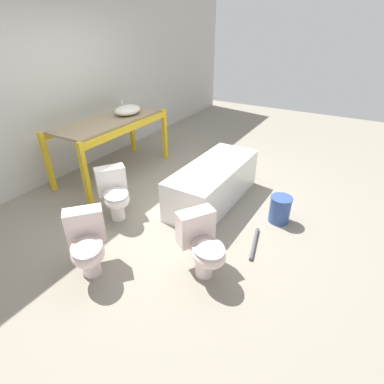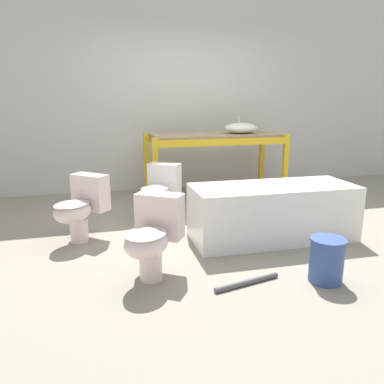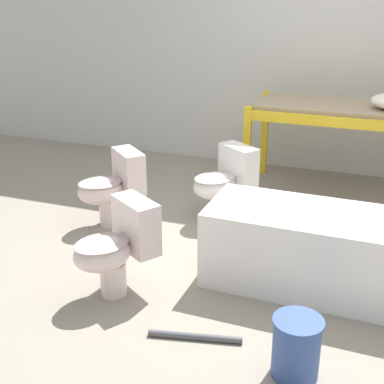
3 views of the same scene
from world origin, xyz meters
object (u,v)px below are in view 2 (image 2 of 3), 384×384
(toilet_far, at_px, (152,234))
(bucket_white, at_px, (327,259))
(toilet_extra, at_px, (159,190))
(sink_basin, at_px, (241,128))
(bathtub_main, at_px, (273,208))
(toilet_near, at_px, (80,206))

(toilet_far, bearing_deg, bucket_white, 15.44)
(toilet_far, distance_m, toilet_extra, 1.49)
(sink_basin, height_order, toilet_extra, sink_basin)
(bathtub_main, relative_size, toilet_far, 2.53)
(sink_basin, relative_size, bathtub_main, 0.29)
(sink_basin, height_order, bathtub_main, sink_basin)
(bathtub_main, distance_m, bucket_white, 0.98)
(toilet_near, relative_size, toilet_far, 1.00)
(bathtub_main, distance_m, toilet_near, 1.93)
(sink_basin, xyz_separation_m, bathtub_main, (-0.37, -1.78, -0.67))
(toilet_near, bearing_deg, sink_basin, 72.59)
(sink_basin, relative_size, toilet_far, 0.75)
(sink_basin, height_order, toilet_far, sink_basin)
(toilet_near, bearing_deg, toilet_extra, 69.40)
(bathtub_main, xyz_separation_m, toilet_near, (-1.88, 0.45, 0.04))
(bucket_white, bearing_deg, sink_basin, 81.83)
(bathtub_main, height_order, toilet_far, toilet_far)
(toilet_far, bearing_deg, sink_basin, 87.55)
(toilet_far, xyz_separation_m, bucket_white, (1.29, -0.42, -0.18))
(sink_basin, relative_size, toilet_near, 0.75)
(toilet_far, relative_size, toilet_extra, 1.00)
(toilet_near, height_order, toilet_extra, same)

